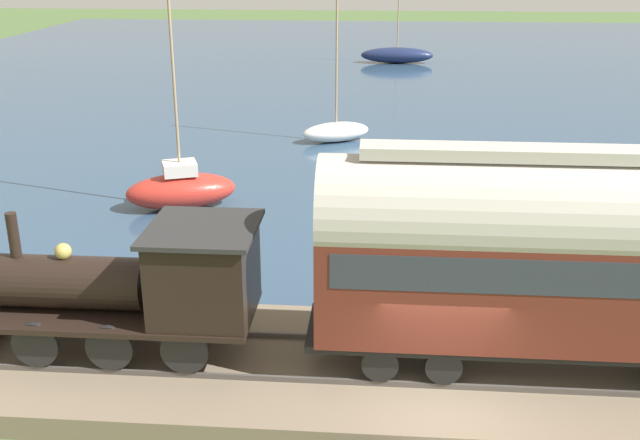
{
  "coord_description": "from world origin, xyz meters",
  "views": [
    {
      "loc": [
        -12.91,
        1.38,
        9.06
      ],
      "look_at": [
        7.2,
        2.97,
        1.61
      ],
      "focal_mm": 42.0,
      "sensor_mm": 36.0,
      "label": 1
    }
  ],
  "objects_px": {
    "steam_locomotive": "(147,281)",
    "rowboat_off_pier": "(636,229)",
    "sailboat_red": "(181,189)",
    "passenger_coach": "(563,251)",
    "sailboat_navy": "(397,55)",
    "rowboat_near_shore": "(403,215)",
    "sailboat_white": "(336,130)"
  },
  "relations": [
    {
      "from": "sailboat_red",
      "to": "sailboat_white",
      "type": "xyz_separation_m",
      "value": [
        10.2,
        -5.04,
        -0.16
      ]
    },
    {
      "from": "steam_locomotive",
      "to": "rowboat_near_shore",
      "type": "xyz_separation_m",
      "value": [
        10.49,
        -5.8,
        -2.1
      ]
    },
    {
      "from": "sailboat_white",
      "to": "rowboat_off_pier",
      "type": "xyz_separation_m",
      "value": [
        -11.84,
        -10.61,
        -0.3
      ]
    },
    {
      "from": "sailboat_white",
      "to": "rowboat_near_shore",
      "type": "distance_m",
      "value": 11.27
    },
    {
      "from": "rowboat_near_shore",
      "to": "sailboat_white",
      "type": "bearing_deg",
      "value": -40.91
    },
    {
      "from": "sailboat_navy",
      "to": "rowboat_off_pier",
      "type": "distance_m",
      "value": 38.58
    },
    {
      "from": "sailboat_red",
      "to": "rowboat_near_shore",
      "type": "distance_m",
      "value": 8.07
    },
    {
      "from": "sailboat_red",
      "to": "sailboat_white",
      "type": "bearing_deg",
      "value": -46.87
    },
    {
      "from": "passenger_coach",
      "to": "rowboat_near_shore",
      "type": "height_order",
      "value": "passenger_coach"
    },
    {
      "from": "sailboat_white",
      "to": "rowboat_off_pier",
      "type": "relative_size",
      "value": 3.23
    },
    {
      "from": "passenger_coach",
      "to": "sailboat_white",
      "type": "distance_m",
      "value": 22.29
    },
    {
      "from": "passenger_coach",
      "to": "rowboat_near_shore",
      "type": "distance_m",
      "value": 11.29
    },
    {
      "from": "steam_locomotive",
      "to": "rowboat_off_pier",
      "type": "height_order",
      "value": "steam_locomotive"
    },
    {
      "from": "steam_locomotive",
      "to": "sailboat_white",
      "type": "height_order",
      "value": "sailboat_white"
    },
    {
      "from": "rowboat_near_shore",
      "to": "passenger_coach",
      "type": "bearing_deg",
      "value": 138.83
    },
    {
      "from": "sailboat_navy",
      "to": "sailboat_white",
      "type": "height_order",
      "value": "sailboat_white"
    },
    {
      "from": "steam_locomotive",
      "to": "passenger_coach",
      "type": "relative_size",
      "value": 0.62
    },
    {
      "from": "steam_locomotive",
      "to": "rowboat_near_shore",
      "type": "height_order",
      "value": "steam_locomotive"
    },
    {
      "from": "steam_locomotive",
      "to": "sailboat_red",
      "type": "relative_size",
      "value": 0.72
    },
    {
      "from": "steam_locomotive",
      "to": "rowboat_off_pier",
      "type": "distance_m",
      "value": 16.57
    },
    {
      "from": "sailboat_navy",
      "to": "rowboat_near_shore",
      "type": "xyz_separation_m",
      "value": [
        -36.92,
        0.41,
        -0.47
      ]
    },
    {
      "from": "steam_locomotive",
      "to": "rowboat_near_shore",
      "type": "relative_size",
      "value": 2.4
    },
    {
      "from": "sailboat_white",
      "to": "steam_locomotive",
      "type": "bearing_deg",
      "value": 146.68
    },
    {
      "from": "steam_locomotive",
      "to": "rowboat_off_pier",
      "type": "bearing_deg",
      "value": -54.67
    },
    {
      "from": "steam_locomotive",
      "to": "sailboat_red",
      "type": "bearing_deg",
      "value": 11.29
    },
    {
      "from": "passenger_coach",
      "to": "rowboat_near_shore",
      "type": "relative_size",
      "value": 3.86
    },
    {
      "from": "sailboat_red",
      "to": "rowboat_off_pier",
      "type": "distance_m",
      "value": 15.74
    },
    {
      "from": "rowboat_near_shore",
      "to": "steam_locomotive",
      "type": "bearing_deg",
      "value": 94.8
    },
    {
      "from": "sailboat_red",
      "to": "passenger_coach",
      "type": "bearing_deg",
      "value": -156.35
    },
    {
      "from": "passenger_coach",
      "to": "sailboat_navy",
      "type": "bearing_deg",
      "value": 2.92
    },
    {
      "from": "passenger_coach",
      "to": "sailboat_red",
      "type": "height_order",
      "value": "sailboat_red"
    },
    {
      "from": "steam_locomotive",
      "to": "sailboat_navy",
      "type": "distance_m",
      "value": 47.84
    }
  ]
}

